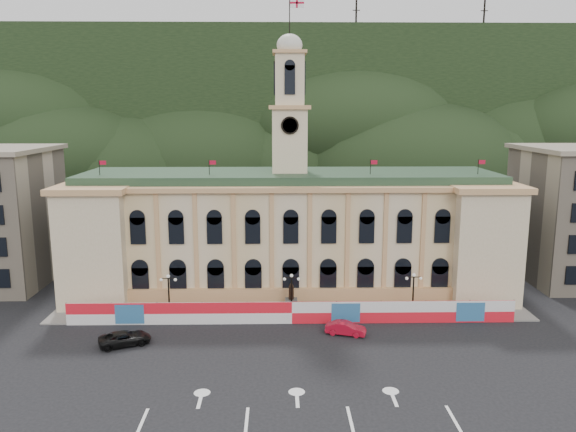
{
  "coord_description": "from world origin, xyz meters",
  "views": [
    {
      "loc": [
        -1.57,
        -44.36,
        23.53
      ],
      "look_at": [
        -0.38,
        18.0,
        11.67
      ],
      "focal_mm": 35.0,
      "sensor_mm": 36.0,
      "label": 1
    }
  ],
  "objects_px": {
    "statue": "(291,304)",
    "black_suv": "(125,338)",
    "lamp_center": "(291,291)",
    "red_sedan": "(346,328)"
  },
  "relations": [
    {
      "from": "statue",
      "to": "black_suv",
      "type": "height_order",
      "value": "statue"
    },
    {
      "from": "black_suv",
      "to": "statue",
      "type": "bearing_deg",
      "value": -86.46
    },
    {
      "from": "lamp_center",
      "to": "red_sedan",
      "type": "relative_size",
      "value": 1.14
    },
    {
      "from": "lamp_center",
      "to": "black_suv",
      "type": "height_order",
      "value": "lamp_center"
    },
    {
      "from": "statue",
      "to": "lamp_center",
      "type": "distance_m",
      "value": 2.14
    },
    {
      "from": "statue",
      "to": "red_sedan",
      "type": "relative_size",
      "value": 0.82
    },
    {
      "from": "red_sedan",
      "to": "black_suv",
      "type": "height_order",
      "value": "black_suv"
    },
    {
      "from": "red_sedan",
      "to": "lamp_center",
      "type": "bearing_deg",
      "value": 62.95
    },
    {
      "from": "lamp_center",
      "to": "red_sedan",
      "type": "height_order",
      "value": "lamp_center"
    },
    {
      "from": "statue",
      "to": "red_sedan",
      "type": "xyz_separation_m",
      "value": [
        5.63,
        -6.29,
        -0.48
      ]
    }
  ]
}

